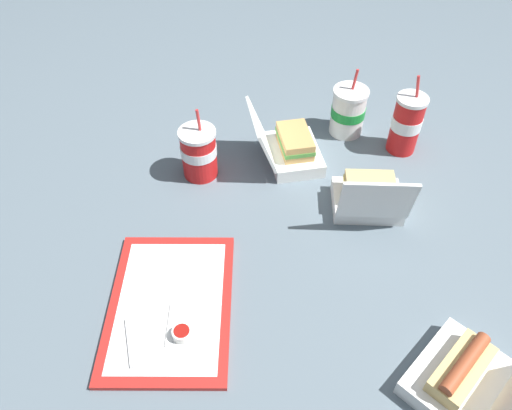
# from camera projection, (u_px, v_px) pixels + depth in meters

# --- Properties ---
(ground_plane) EXTENTS (3.20, 3.20, 0.00)m
(ground_plane) POSITION_uv_depth(u_px,v_px,m) (271.00, 234.00, 1.22)
(ground_plane) COLOR slate
(food_tray) EXTENTS (0.38, 0.28, 0.01)m
(food_tray) POSITION_uv_depth(u_px,v_px,m) (170.00, 305.00, 1.07)
(food_tray) COLOR red
(food_tray) RESTS_ON ground_plane
(ketchup_cup) EXTENTS (0.04, 0.04, 0.02)m
(ketchup_cup) POSITION_uv_depth(u_px,v_px,m) (182.00, 334.00, 1.00)
(ketchup_cup) COLOR white
(ketchup_cup) RESTS_ON food_tray
(napkin_stack) EXTENTS (0.10, 0.10, 0.00)m
(napkin_stack) POSITION_uv_depth(u_px,v_px,m) (192.00, 325.00, 1.03)
(napkin_stack) COLOR white
(napkin_stack) RESTS_ON food_tray
(plastic_fork) EXTENTS (0.11, 0.04, 0.00)m
(plastic_fork) POSITION_uv_depth(u_px,v_px,m) (130.00, 342.00, 1.00)
(plastic_fork) COLOR white
(plastic_fork) RESTS_ON food_tray
(clamshell_sandwich_front) EXTENTS (0.18, 0.18, 0.17)m
(clamshell_sandwich_front) POSITION_uv_depth(u_px,v_px,m) (369.00, 197.00, 1.24)
(clamshell_sandwich_front) COLOR white
(clamshell_sandwich_front) RESTS_ON ground_plane
(clamshell_sandwich_left) EXTENTS (0.21, 0.21, 0.17)m
(clamshell_sandwich_left) POSITION_uv_depth(u_px,v_px,m) (291.00, 148.00, 1.37)
(clamshell_sandwich_left) COLOR white
(clamshell_sandwich_left) RESTS_ON ground_plane
(clamshell_hotdog_right) EXTENTS (0.27, 0.27, 0.18)m
(clamshell_hotdog_right) POSITION_uv_depth(u_px,v_px,m) (465.00, 377.00, 0.92)
(clamshell_hotdog_right) COLOR white
(clamshell_hotdog_right) RESTS_ON ground_plane
(soda_cup_left) EXTENTS (0.10, 0.10, 0.20)m
(soda_cup_left) POSITION_uv_depth(u_px,v_px,m) (199.00, 152.00, 1.31)
(soda_cup_left) COLOR red
(soda_cup_left) RESTS_ON ground_plane
(soda_cup_front) EXTENTS (0.10, 0.10, 0.20)m
(soda_cup_front) POSITION_uv_depth(u_px,v_px,m) (348.00, 111.00, 1.44)
(soda_cup_front) COLOR white
(soda_cup_front) RESTS_ON ground_plane
(soda_cup_back) EXTENTS (0.09, 0.09, 0.23)m
(soda_cup_back) POSITION_uv_depth(u_px,v_px,m) (406.00, 124.00, 1.38)
(soda_cup_back) COLOR red
(soda_cup_back) RESTS_ON ground_plane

